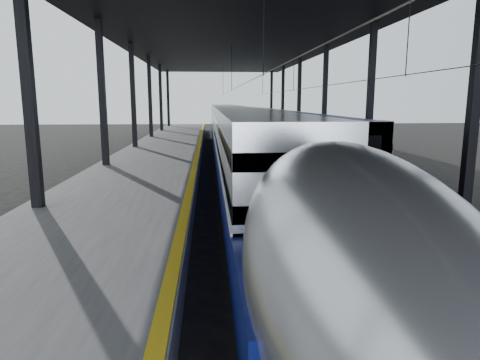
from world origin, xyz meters
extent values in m
plane|color=black|center=(0.00, 0.00, 0.00)|extent=(160.00, 160.00, 0.00)
cube|color=#4C4C4F|center=(-3.50, 20.00, 0.50)|extent=(6.00, 80.00, 1.00)
cube|color=gold|center=(-0.70, 20.00, 1.00)|extent=(0.30, 80.00, 0.01)
cube|color=slate|center=(1.28, 20.00, 0.08)|extent=(0.08, 80.00, 0.16)
cube|color=slate|center=(2.72, 20.00, 0.08)|extent=(0.08, 80.00, 0.16)
cube|color=slate|center=(6.28, 20.00, 0.08)|extent=(0.08, 80.00, 0.16)
cube|color=slate|center=(7.72, 20.00, 0.08)|extent=(0.08, 80.00, 0.16)
cube|color=black|center=(-5.80, 5.00, 4.50)|extent=(0.35, 0.35, 9.00)
cube|color=black|center=(9.60, 5.00, 4.50)|extent=(0.35, 0.35, 9.00)
cube|color=black|center=(-5.80, 15.00, 4.50)|extent=(0.35, 0.35, 9.00)
cube|color=black|center=(9.60, 15.00, 4.50)|extent=(0.35, 0.35, 9.00)
cube|color=black|center=(-5.80, 25.00, 4.50)|extent=(0.35, 0.35, 9.00)
cube|color=black|center=(9.60, 25.00, 4.50)|extent=(0.35, 0.35, 9.00)
cube|color=black|center=(-5.80, 35.00, 4.50)|extent=(0.35, 0.35, 9.00)
cube|color=black|center=(9.60, 35.00, 4.50)|extent=(0.35, 0.35, 9.00)
cube|color=black|center=(-5.80, 45.00, 4.50)|extent=(0.35, 0.35, 9.00)
cube|color=black|center=(9.60, 45.00, 4.50)|extent=(0.35, 0.35, 9.00)
cube|color=black|center=(-5.80, 55.00, 4.50)|extent=(0.35, 0.35, 9.00)
cube|color=black|center=(9.60, 55.00, 4.50)|extent=(0.35, 0.35, 9.00)
cube|color=black|center=(1.90, 20.00, 9.25)|extent=(18.00, 75.00, 0.45)
cylinder|color=slate|center=(2.00, 20.00, 5.50)|extent=(0.03, 74.00, 0.03)
cylinder|color=slate|center=(7.00, 20.00, 5.50)|extent=(0.03, 74.00, 0.03)
cube|color=#B9BBC1|center=(2.00, 27.27, 2.23)|extent=(2.81, 57.00, 3.88)
cube|color=navy|center=(2.00, 25.77, 1.02)|extent=(2.89, 62.00, 1.50)
cube|color=silver|center=(2.00, 27.27, 1.80)|extent=(2.91, 57.00, 0.10)
cube|color=black|center=(2.00, 27.27, 3.35)|extent=(2.85, 57.00, 0.41)
cube|color=black|center=(2.00, 27.27, 2.23)|extent=(2.85, 57.00, 0.41)
ellipsoid|color=#B9BBC1|center=(2.00, -4.23, 2.09)|extent=(2.81, 8.40, 3.88)
ellipsoid|color=navy|center=(2.00, -4.23, 0.97)|extent=(2.89, 8.40, 1.65)
ellipsoid|color=black|center=(2.00, -6.83, 2.86)|extent=(1.46, 2.20, 0.87)
cube|color=black|center=(2.00, 17.77, 0.20)|extent=(2.14, 2.60, 0.40)
cube|color=navy|center=(7.00, 17.69, 1.90)|extent=(2.66, 18.00, 3.61)
cube|color=gray|center=(7.00, 9.29, 1.90)|extent=(2.70, 1.20, 3.65)
cube|color=black|center=(7.00, 8.67, 2.70)|extent=(1.61, 0.06, 0.81)
cube|color=#A00C0E|center=(7.00, 8.67, 1.47)|extent=(1.14, 0.06, 0.52)
cube|color=gray|center=(7.00, 36.69, 1.90)|extent=(2.66, 18.00, 3.61)
cube|color=gray|center=(7.00, 55.69, 1.90)|extent=(2.66, 18.00, 3.61)
cube|color=black|center=(7.00, 11.69, 0.18)|extent=(2.09, 2.40, 0.36)
cube|color=black|center=(7.00, 33.69, 0.18)|extent=(2.09, 2.40, 0.36)
camera|label=1|loc=(0.11, -9.86, 4.58)|focal=32.00mm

